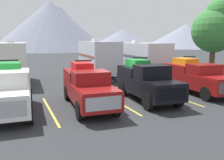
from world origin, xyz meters
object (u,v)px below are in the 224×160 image
pickup_truck_a (9,90)px  pickup_truck_c (146,81)px  pickup_truck_b (87,86)px  camper_trailer_c (141,57)px  pickup_truck_d (196,76)px  camper_trailer_a (11,61)px  camper_trailer_b (98,57)px

pickup_truck_a → pickup_truck_c: (7.72, -0.34, -0.01)m
pickup_truck_b → camper_trailer_c: camper_trailer_c is taller
pickup_truck_b → camper_trailer_c: (8.19, 8.36, 0.78)m
pickup_truck_a → camper_trailer_c: 14.67m
pickup_truck_d → camper_trailer_a: 14.69m
pickup_truck_d → camper_trailer_a: size_ratio=0.79×
pickup_truck_b → pickup_truck_d: pickup_truck_b is taller
camper_trailer_b → pickup_truck_c: bearing=-92.0°
pickup_truck_d → camper_trailer_c: camper_trailer_c is taller
pickup_truck_d → pickup_truck_c: bearing=-174.7°
pickup_truck_d → camper_trailer_b: size_ratio=0.75×
camper_trailer_b → camper_trailer_c: bearing=-14.0°
pickup_truck_a → camper_trailer_c: (12.19, 8.14, 0.73)m
pickup_truck_d → camper_trailer_b: 9.97m
pickup_truck_a → camper_trailer_c: bearing=33.8°
pickup_truck_c → camper_trailer_c: bearing=62.2°
pickup_truck_c → camper_trailer_b: camper_trailer_b is taller
pickup_truck_a → camper_trailer_a: bearing=88.9°
camper_trailer_c → pickup_truck_b: bearing=-134.4°
pickup_truck_b → pickup_truck_d: (8.03, 0.28, -0.00)m
camper_trailer_b → camper_trailer_a: bearing=-176.6°
camper_trailer_c → pickup_truck_d: bearing=-91.1°
camper_trailer_a → camper_trailer_b: 7.89m
pickup_truck_a → pickup_truck_c: size_ratio=0.98×
pickup_truck_b → pickup_truck_d: 8.03m
pickup_truck_b → pickup_truck_c: bearing=-1.9°
pickup_truck_a → camper_trailer_a: size_ratio=0.73×
pickup_truck_c → camper_trailer_b: size_ratio=0.70×
camper_trailer_a → camper_trailer_c: bearing=-2.7°
pickup_truck_a → camper_trailer_b: 12.23m
camper_trailer_a → pickup_truck_b: bearing=-66.8°
pickup_truck_b → pickup_truck_c: size_ratio=1.08×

